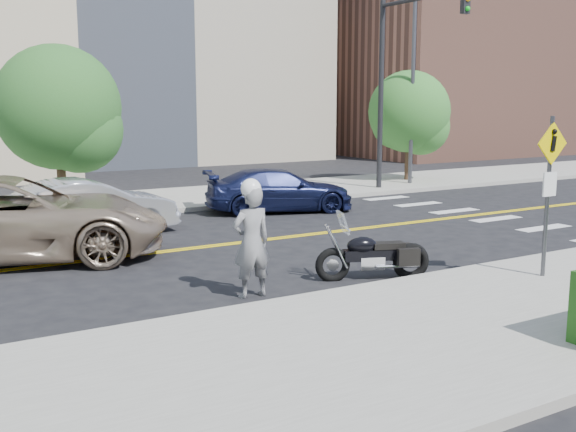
% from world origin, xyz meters
% --- Properties ---
extents(ground_plane, '(120.00, 120.00, 0.00)m').
position_xyz_m(ground_plane, '(0.00, 0.00, 0.00)').
color(ground_plane, black).
rests_on(ground_plane, ground).
extents(sidewalk_near, '(60.00, 5.00, 0.15)m').
position_xyz_m(sidewalk_near, '(0.00, -7.50, 0.07)').
color(sidewalk_near, '#9E9B91').
rests_on(sidewalk_near, ground_plane).
extents(sidewalk_far, '(60.00, 5.00, 0.15)m').
position_xyz_m(sidewalk_far, '(0.00, 7.50, 0.07)').
color(sidewalk_far, '#9E9B91').
rests_on(sidewalk_far, ground_plane).
extents(building_right, '(14.00, 12.00, 12.00)m').
position_xyz_m(building_right, '(26.00, 20.00, 6.00)').
color(building_right, '#8C5947').
rests_on(building_right, ground_plane).
extents(lamp_post, '(0.16, 0.16, 8.00)m').
position_xyz_m(lamp_post, '(12.00, 6.50, 4.15)').
color(lamp_post, '#4C4C51').
rests_on(lamp_post, sidewalk_far).
extents(traffic_light, '(0.28, 4.50, 7.00)m').
position_xyz_m(traffic_light, '(10.00, 5.08, 4.67)').
color(traffic_light, black).
rests_on(traffic_light, sidewalk_far).
extents(pedestrian_sign, '(0.78, 0.08, 3.00)m').
position_xyz_m(pedestrian_sign, '(4.20, -6.31, 1.96)').
color(pedestrian_sign, '#4C4C51').
rests_on(pedestrian_sign, sidewalk_near).
extents(motorcyclist, '(0.72, 0.48, 2.10)m').
position_xyz_m(motorcyclist, '(-0.96, -4.27, 1.05)').
color(motorcyclist, '#A9A9AE').
rests_on(motorcyclist, ground).
extents(motorcycle, '(2.31, 1.39, 1.34)m').
position_xyz_m(motorcycle, '(1.65, -4.38, 0.67)').
color(motorcycle, black).
rests_on(motorcycle, ground).
extents(suv, '(7.22, 4.76, 1.84)m').
position_xyz_m(suv, '(-4.11, 0.87, 0.92)').
color(suv, tan).
rests_on(suv, ground).
extents(parked_car_silver, '(4.51, 1.69, 1.47)m').
position_xyz_m(parked_car_silver, '(-1.98, 2.81, 0.74)').
color(parked_car_silver, '#ACAEB4').
rests_on(parked_car_silver, ground).
extents(parked_car_blue, '(5.00, 3.14, 1.35)m').
position_xyz_m(parked_car_blue, '(4.21, 3.71, 0.67)').
color(parked_car_blue, '#151B41').
rests_on(parked_car_blue, ground).
extents(tree_far_a, '(3.75, 3.75, 5.13)m').
position_xyz_m(tree_far_a, '(-1.77, 6.67, 3.24)').
color(tree_far_a, '#382619').
rests_on(tree_far_a, ground).
extents(tree_far_b, '(3.43, 3.43, 4.74)m').
position_xyz_m(tree_far_b, '(12.70, 7.49, 3.02)').
color(tree_far_b, '#382619').
rests_on(tree_far_b, ground).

